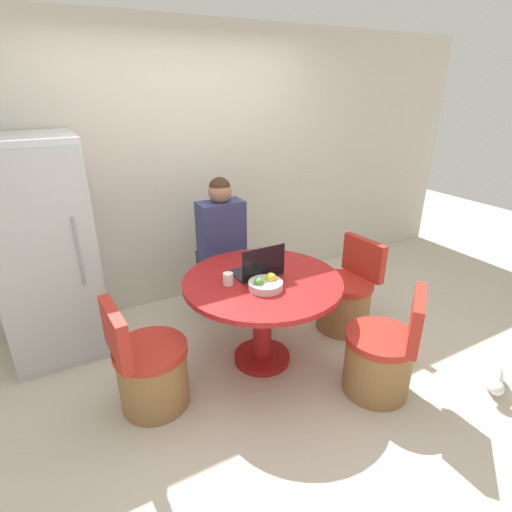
% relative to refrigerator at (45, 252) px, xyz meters
% --- Properties ---
extents(ground_plane, '(12.00, 12.00, 0.00)m').
position_rel_refrigerator_xyz_m(ground_plane, '(1.31, -1.15, -0.87)').
color(ground_plane, beige).
extents(wall_back, '(7.00, 0.06, 2.60)m').
position_rel_refrigerator_xyz_m(wall_back, '(1.31, 0.40, 0.43)').
color(wall_back, beige).
rests_on(wall_back, ground_plane).
extents(refrigerator, '(0.70, 0.73, 1.74)m').
position_rel_refrigerator_xyz_m(refrigerator, '(0.00, 0.00, 0.00)').
color(refrigerator, silver).
rests_on(refrigerator, ground_plane).
extents(dining_table, '(1.19, 1.19, 0.73)m').
position_rel_refrigerator_xyz_m(dining_table, '(1.38, -0.97, -0.31)').
color(dining_table, maroon).
rests_on(dining_table, ground_plane).
extents(chair_right_side, '(0.49, 0.49, 0.82)m').
position_rel_refrigerator_xyz_m(chair_right_side, '(2.28, -0.91, -0.59)').
color(chair_right_side, olive).
rests_on(chair_right_side, ground_plane).
extents(chair_near_right_corner, '(0.57, 0.57, 0.82)m').
position_rel_refrigerator_xyz_m(chair_near_right_corner, '(1.94, -1.69, -0.59)').
color(chair_near_right_corner, olive).
rests_on(chair_near_right_corner, ground_plane).
extents(chair_left_side, '(0.49, 0.49, 0.82)m').
position_rel_refrigerator_xyz_m(chair_left_side, '(0.47, -1.02, -0.59)').
color(chair_left_side, olive).
rests_on(chair_left_side, ground_plane).
extents(person_seated, '(0.40, 0.37, 1.34)m').
position_rel_refrigerator_xyz_m(person_seated, '(1.40, -0.16, -0.13)').
color(person_seated, '#2D2D38').
rests_on(person_seated, ground_plane).
extents(laptop, '(0.35, 0.25, 0.25)m').
position_rel_refrigerator_xyz_m(laptop, '(1.38, -0.90, -0.09)').
color(laptop, '#232328').
rests_on(laptop, dining_table).
extents(fruit_bowl, '(0.24, 0.24, 0.10)m').
position_rel_refrigerator_xyz_m(fruit_bowl, '(1.32, -1.11, -0.11)').
color(fruit_bowl, beige).
rests_on(fruit_bowl, dining_table).
extents(coffee_cup, '(0.07, 0.07, 0.09)m').
position_rel_refrigerator_xyz_m(coffee_cup, '(1.12, -0.92, -0.10)').
color(coffee_cup, white).
rests_on(coffee_cup, dining_table).
extents(cat, '(0.39, 0.32, 0.18)m').
position_rel_refrigerator_xyz_m(cat, '(2.70, -2.07, -0.78)').
color(cat, white).
rests_on(cat, ground_plane).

